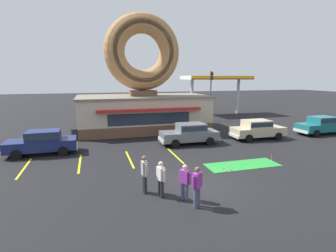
# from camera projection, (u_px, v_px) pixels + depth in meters

# --- Properties ---
(ground_plane) EXTENTS (160.00, 160.00, 0.00)m
(ground_plane) POSITION_uv_depth(u_px,v_px,m) (202.00, 185.00, 12.58)
(ground_plane) COLOR black
(donut_shop_building) EXTENTS (12.30, 6.75, 10.96)m
(donut_shop_building) POSITION_uv_depth(u_px,v_px,m) (143.00, 92.00, 25.02)
(donut_shop_building) COLOR brown
(donut_shop_building) RESTS_ON ground
(putting_mat) EXTENTS (4.36, 1.59, 0.03)m
(putting_mat) POSITION_uv_depth(u_px,v_px,m) (242.00, 165.00, 15.39)
(putting_mat) COLOR green
(putting_mat) RESTS_ON ground
(mini_donut_near_left) EXTENTS (0.13, 0.13, 0.04)m
(mini_donut_near_left) POSITION_uv_depth(u_px,v_px,m) (229.00, 167.00, 15.01)
(mini_donut_near_left) COLOR #D17F47
(mini_donut_near_left) RESTS_ON putting_mat
(mini_donut_near_right) EXTENTS (0.13, 0.13, 0.04)m
(mini_donut_near_right) POSITION_uv_depth(u_px,v_px,m) (226.00, 170.00, 14.39)
(mini_donut_near_right) COLOR #D8667F
(mini_donut_near_right) RESTS_ON putting_mat
(mini_donut_mid_left) EXTENTS (0.13, 0.13, 0.04)m
(mini_donut_mid_left) POSITION_uv_depth(u_px,v_px,m) (224.00, 169.00, 14.68)
(mini_donut_mid_left) COLOR brown
(mini_donut_mid_left) RESTS_ON putting_mat
(mini_donut_mid_centre) EXTENTS (0.13, 0.13, 0.04)m
(mini_donut_mid_centre) POSITION_uv_depth(u_px,v_px,m) (231.00, 170.00, 14.51)
(mini_donut_mid_centre) COLOR brown
(mini_donut_mid_centre) RESTS_ON putting_mat
(golf_ball) EXTENTS (0.04, 0.04, 0.04)m
(golf_ball) POSITION_uv_depth(u_px,v_px,m) (229.00, 164.00, 15.53)
(golf_ball) COLOR white
(golf_ball) RESTS_ON putting_mat
(putting_flag_pin) EXTENTS (0.13, 0.01, 0.55)m
(putting_flag_pin) POSITION_uv_depth(u_px,v_px,m) (272.00, 156.00, 15.78)
(putting_flag_pin) COLOR silver
(putting_flag_pin) RESTS_ON putting_mat
(car_navy) EXTENTS (4.60, 2.07, 1.60)m
(car_navy) POSITION_uv_depth(u_px,v_px,m) (42.00, 141.00, 17.49)
(car_navy) COLOR navy
(car_navy) RESTS_ON ground
(car_champagne) EXTENTS (4.58, 2.02, 1.60)m
(car_champagne) POSITION_uv_depth(u_px,v_px,m) (257.00, 129.00, 21.82)
(car_champagne) COLOR #BCAD89
(car_champagne) RESTS_ON ground
(car_teal) EXTENTS (4.62, 2.10, 1.60)m
(car_teal) POSITION_uv_depth(u_px,v_px,m) (321.00, 125.00, 23.73)
(car_teal) COLOR #196066
(car_teal) RESTS_ON ground
(car_grey) EXTENTS (4.59, 2.04, 1.60)m
(car_grey) POSITION_uv_depth(u_px,v_px,m) (190.00, 133.00, 20.19)
(car_grey) COLOR slate
(car_grey) RESTS_ON ground
(pedestrian_blue_sweater_man) EXTENTS (0.33, 0.58, 1.60)m
(pedestrian_blue_sweater_man) POSITION_uv_depth(u_px,v_px,m) (161.00, 178.00, 11.14)
(pedestrian_blue_sweater_man) COLOR #232328
(pedestrian_blue_sweater_man) RESTS_ON ground
(pedestrian_hooded_kid) EXTENTS (0.51, 0.41, 1.68)m
(pedestrian_hooded_kid) POSITION_uv_depth(u_px,v_px,m) (197.00, 185.00, 10.27)
(pedestrian_hooded_kid) COLOR #474C66
(pedestrian_hooded_kid) RESTS_ON ground
(pedestrian_leather_jacket_man) EXTENTS (0.42, 0.50, 1.55)m
(pedestrian_leather_jacket_man) POSITION_uv_depth(u_px,v_px,m) (185.00, 181.00, 10.89)
(pedestrian_leather_jacket_man) COLOR #474C66
(pedestrian_leather_jacket_man) RESTS_ON ground
(pedestrian_clipboard_woman) EXTENTS (0.26, 0.60, 1.73)m
(pedestrian_clipboard_woman) POSITION_uv_depth(u_px,v_px,m) (145.00, 172.00, 11.53)
(pedestrian_clipboard_woman) COLOR #232328
(pedestrian_clipboard_woman) RESTS_ON ground
(trash_bin) EXTENTS (0.57, 0.57, 0.97)m
(trash_bin) POSITION_uv_depth(u_px,v_px,m) (75.00, 134.00, 21.39)
(trash_bin) COLOR #232833
(trash_bin) RESTS_ON ground
(traffic_light_pole) EXTENTS (0.28, 0.47, 5.80)m
(traffic_light_pole) POSITION_uv_depth(u_px,v_px,m) (211.00, 89.00, 30.35)
(traffic_light_pole) COLOR #595B60
(traffic_light_pole) RESTS_ON ground
(gas_station_canopy) EXTENTS (9.00, 4.46, 5.30)m
(gas_station_canopy) POSITION_uv_depth(u_px,v_px,m) (216.00, 79.00, 35.80)
(gas_station_canopy) COLOR silver
(gas_station_canopy) RESTS_ON ground
(parking_stripe_far_left) EXTENTS (0.12, 3.60, 0.01)m
(parking_stripe_far_left) POSITION_uv_depth(u_px,v_px,m) (24.00, 168.00, 14.91)
(parking_stripe_far_left) COLOR yellow
(parking_stripe_far_left) RESTS_ON ground
(parking_stripe_left) EXTENTS (0.12, 3.60, 0.01)m
(parking_stripe_left) POSITION_uv_depth(u_px,v_px,m) (80.00, 163.00, 15.72)
(parking_stripe_left) COLOR yellow
(parking_stripe_left) RESTS_ON ground
(parking_stripe_mid_left) EXTENTS (0.12, 3.60, 0.01)m
(parking_stripe_mid_left) POSITION_uv_depth(u_px,v_px,m) (130.00, 159.00, 16.54)
(parking_stripe_mid_left) COLOR yellow
(parking_stripe_mid_left) RESTS_ON ground
(parking_stripe_centre) EXTENTS (0.12, 3.60, 0.01)m
(parking_stripe_centre) POSITION_uv_depth(u_px,v_px,m) (175.00, 155.00, 17.36)
(parking_stripe_centre) COLOR yellow
(parking_stripe_centre) RESTS_ON ground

